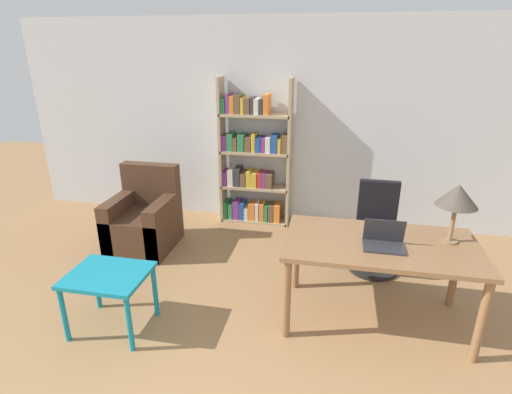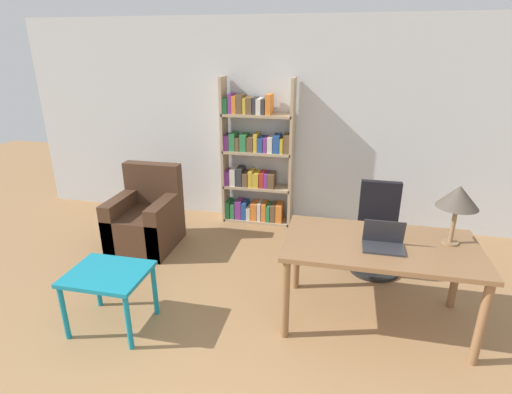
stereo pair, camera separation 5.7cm
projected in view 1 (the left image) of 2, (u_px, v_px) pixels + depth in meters
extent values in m
cube|color=silver|center=(306.00, 125.00, 5.26)|extent=(8.00, 0.06, 2.70)
cube|color=olive|center=(381.00, 244.00, 3.37)|extent=(1.61, 0.88, 0.04)
cylinder|color=olive|center=(287.00, 299.00, 3.30)|extent=(0.07, 0.07, 0.74)
cylinder|color=olive|center=(481.00, 322.00, 3.03)|extent=(0.07, 0.07, 0.74)
cylinder|color=olive|center=(296.00, 255.00, 4.00)|extent=(0.07, 0.07, 0.74)
cylinder|color=olive|center=(455.00, 270.00, 3.72)|extent=(0.07, 0.07, 0.74)
cube|color=#2D2D33|center=(384.00, 247.00, 3.26)|extent=(0.33, 0.21, 0.02)
cube|color=#2D2D33|center=(384.00, 231.00, 3.30)|extent=(0.33, 0.05, 0.21)
cube|color=#19233D|center=(384.00, 230.00, 3.30)|extent=(0.30, 0.04, 0.18)
cylinder|color=olive|center=(449.00, 241.00, 3.38)|extent=(0.14, 0.14, 0.01)
cylinder|color=olive|center=(453.00, 223.00, 3.32)|extent=(0.04, 0.04, 0.31)
cone|color=#4C4238|center=(458.00, 195.00, 3.23)|extent=(0.33, 0.33, 0.18)
cylinder|color=black|center=(372.00, 267.00, 4.45)|extent=(0.54, 0.54, 0.04)
cylinder|color=#262626|center=(374.00, 253.00, 4.39)|extent=(0.06, 0.06, 0.31)
cube|color=black|center=(376.00, 236.00, 4.32)|extent=(0.45, 0.45, 0.10)
cube|color=black|center=(378.00, 204.00, 4.37)|extent=(0.42, 0.08, 0.52)
cube|color=teal|center=(108.00, 275.00, 3.35)|extent=(0.66, 0.54, 0.04)
cylinder|color=teal|center=(64.00, 315.00, 3.29)|extent=(0.04, 0.04, 0.51)
cylinder|color=teal|center=(130.00, 324.00, 3.18)|extent=(0.04, 0.04, 0.51)
cylinder|color=teal|center=(96.00, 284.00, 3.72)|extent=(0.04, 0.04, 0.51)
cylinder|color=teal|center=(155.00, 291.00, 3.61)|extent=(0.04, 0.04, 0.51)
cube|color=#472D1E|center=(144.00, 230.00, 4.87)|extent=(0.72, 0.78, 0.46)
cube|color=#472D1E|center=(151.00, 184.00, 4.98)|extent=(0.72, 0.16, 0.52)
cube|color=#472D1E|center=(122.00, 221.00, 4.89)|extent=(0.16, 0.78, 0.64)
cube|color=#472D1E|center=(165.00, 225.00, 4.78)|extent=(0.16, 0.78, 0.64)
cube|color=tan|center=(222.00, 152.00, 5.42)|extent=(0.04, 0.28, 1.97)
cube|color=tan|center=(289.00, 155.00, 5.25)|extent=(0.04, 0.28, 1.97)
cube|color=tan|center=(255.00, 219.00, 5.68)|extent=(0.92, 0.28, 0.04)
cube|color=#2D7F47|center=(227.00, 208.00, 5.71)|extent=(0.06, 0.24, 0.24)
cube|color=#2D7F47|center=(232.00, 209.00, 5.70)|extent=(0.06, 0.24, 0.22)
cube|color=#7F338C|center=(237.00, 208.00, 5.68)|extent=(0.09, 0.24, 0.26)
cube|color=#234C99|center=(243.00, 209.00, 5.67)|extent=(0.07, 0.24, 0.24)
cube|color=silver|center=(248.00, 212.00, 5.66)|extent=(0.05, 0.24, 0.18)
cube|color=orange|center=(253.00, 210.00, 5.64)|extent=(0.09, 0.24, 0.24)
cube|color=silver|center=(258.00, 210.00, 5.62)|extent=(0.05, 0.24, 0.25)
cube|color=orange|center=(263.00, 211.00, 5.61)|extent=(0.06, 0.24, 0.25)
cube|color=#2D7F47|center=(267.00, 212.00, 5.60)|extent=(0.05, 0.24, 0.23)
cube|color=brown|center=(272.00, 212.00, 5.59)|extent=(0.07, 0.24, 0.24)
cube|color=orange|center=(278.00, 212.00, 5.57)|extent=(0.08, 0.24, 0.25)
cube|color=tan|center=(255.00, 187.00, 5.51)|extent=(0.92, 0.28, 0.04)
cube|color=#7F338C|center=(227.00, 177.00, 5.54)|extent=(0.07, 0.24, 0.20)
cube|color=silver|center=(232.00, 176.00, 5.52)|extent=(0.08, 0.24, 0.24)
cube|color=#333338|center=(238.00, 176.00, 5.50)|extent=(0.08, 0.24, 0.25)
cube|color=brown|center=(244.00, 178.00, 5.50)|extent=(0.07, 0.24, 0.19)
cube|color=gold|center=(250.00, 178.00, 5.48)|extent=(0.06, 0.24, 0.22)
cube|color=gold|center=(255.00, 179.00, 5.47)|extent=(0.08, 0.24, 0.20)
cube|color=#B72D28|center=(261.00, 179.00, 5.45)|extent=(0.06, 0.24, 0.20)
cube|color=#7F338C|center=(265.00, 179.00, 5.44)|extent=(0.05, 0.24, 0.20)
cube|color=brown|center=(270.00, 180.00, 5.43)|extent=(0.09, 0.24, 0.20)
cube|color=tan|center=(255.00, 152.00, 5.33)|extent=(0.92, 0.28, 0.04)
cube|color=#7F338C|center=(226.00, 142.00, 5.37)|extent=(0.07, 0.24, 0.20)
cube|color=#2D7F47|center=(231.00, 141.00, 5.35)|extent=(0.08, 0.24, 0.23)
cube|color=brown|center=(237.00, 143.00, 5.34)|extent=(0.05, 0.24, 0.18)
cube|color=#2D7F47|center=(242.00, 142.00, 5.32)|extent=(0.09, 0.24, 0.22)
cube|color=brown|center=(249.00, 143.00, 5.31)|extent=(0.08, 0.24, 0.19)
cube|color=gold|center=(255.00, 142.00, 5.29)|extent=(0.05, 0.24, 0.24)
cube|color=#234C99|center=(259.00, 144.00, 5.28)|extent=(0.06, 0.24, 0.19)
cube|color=#7F338C|center=(264.00, 144.00, 5.27)|extent=(0.05, 0.24, 0.19)
cube|color=silver|center=(269.00, 144.00, 5.26)|extent=(0.07, 0.24, 0.20)
cube|color=#234C99|center=(275.00, 143.00, 5.24)|extent=(0.08, 0.24, 0.23)
cube|color=gold|center=(280.00, 145.00, 5.23)|extent=(0.04, 0.24, 0.19)
cube|color=brown|center=(286.00, 143.00, 5.21)|extent=(0.08, 0.24, 0.24)
cube|color=tan|center=(255.00, 115.00, 5.16)|extent=(0.92, 0.28, 0.04)
cube|color=#2D7F47|center=(225.00, 105.00, 5.19)|extent=(0.06, 0.24, 0.19)
cube|color=#7F338C|center=(229.00, 103.00, 5.17)|extent=(0.04, 0.24, 0.24)
cube|color=orange|center=(233.00, 104.00, 5.17)|extent=(0.06, 0.24, 0.22)
cube|color=brown|center=(239.00, 104.00, 5.15)|extent=(0.08, 0.24, 0.24)
cube|color=gold|center=(244.00, 105.00, 5.14)|extent=(0.04, 0.24, 0.20)
cube|color=brown|center=(248.00, 105.00, 5.13)|extent=(0.07, 0.24, 0.21)
cube|color=#333338|center=(253.00, 106.00, 5.12)|extent=(0.04, 0.24, 0.20)
cube|color=silver|center=(258.00, 106.00, 5.11)|extent=(0.06, 0.24, 0.19)
cube|color=#333338|center=(262.00, 106.00, 5.10)|extent=(0.04, 0.24, 0.19)
cube|color=orange|center=(267.00, 104.00, 5.08)|extent=(0.07, 0.24, 0.25)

